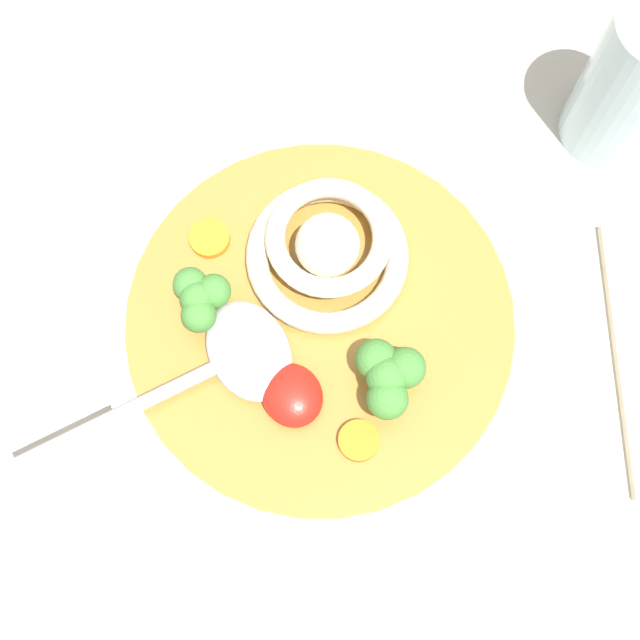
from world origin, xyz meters
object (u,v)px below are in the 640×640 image
(soup_bowl, at_px, (320,333))
(drinking_glass, at_px, (633,82))
(noodle_pile, at_px, (328,248))
(soup_spoon, at_px, (226,362))

(soup_bowl, distance_m, drinking_glass, 0.24)
(noodle_pile, bearing_deg, drinking_glass, -86.73)
(noodle_pile, xyz_separation_m, drinking_glass, (0.01, -0.22, -0.01))
(soup_spoon, bearing_deg, drinking_glass, -170.92)
(soup_spoon, distance_m, drinking_glass, 0.30)
(noodle_pile, distance_m, soup_spoon, 0.09)
(soup_bowl, height_order, soup_spoon, soup_spoon)
(soup_spoon, xyz_separation_m, drinking_glass, (0.04, -0.30, -0.01))
(soup_bowl, relative_size, noodle_pile, 2.45)
(noodle_pile, distance_m, drinking_glass, 0.22)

